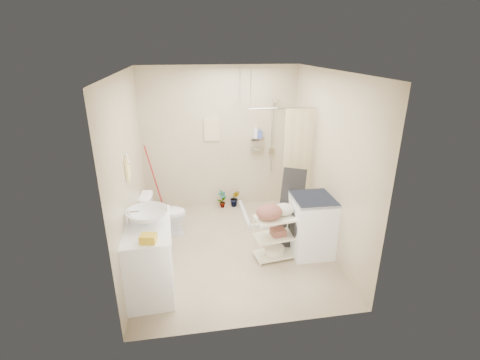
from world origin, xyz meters
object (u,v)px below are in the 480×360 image
(washing_machine, at_px, (313,225))
(laundry_rack, at_px, (275,234))
(toilet, at_px, (164,214))
(vanity, at_px, (149,258))

(washing_machine, relative_size, laundry_rack, 1.13)
(washing_machine, bearing_deg, toilet, 158.59)
(vanity, distance_m, laundry_rack, 1.77)
(washing_machine, xyz_separation_m, laundry_rack, (-0.58, -0.07, -0.05))
(laundry_rack, bearing_deg, toilet, 140.96)
(toilet, bearing_deg, vanity, -179.01)
(toilet, relative_size, washing_machine, 0.80)
(laundry_rack, bearing_deg, washing_machine, -1.58)
(vanity, xyz_separation_m, laundry_rack, (1.72, 0.42, -0.06))
(toilet, xyz_separation_m, laundry_rack, (1.60, -0.96, 0.03))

